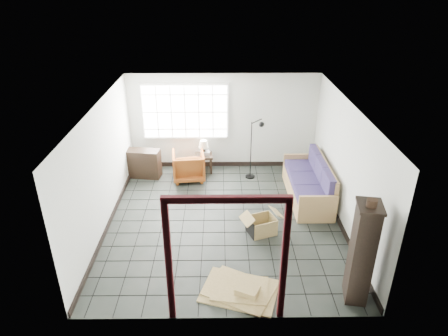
{
  "coord_description": "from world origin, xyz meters",
  "views": [
    {
      "loc": [
        -0.09,
        -7.34,
        4.92
      ],
      "look_at": [
        -0.0,
        0.3,
        1.14
      ],
      "focal_mm": 32.0,
      "sensor_mm": 36.0,
      "label": 1
    }
  ],
  "objects_px": {
    "futon_sofa": "(310,185)",
    "tall_shelf": "(362,253)",
    "side_table": "(204,158)",
    "armchair": "(188,164)"
  },
  "relations": [
    {
      "from": "futon_sofa",
      "to": "tall_shelf",
      "type": "bearing_deg",
      "value": -88.69
    },
    {
      "from": "futon_sofa",
      "to": "armchair",
      "type": "bearing_deg",
      "value": 160.76
    },
    {
      "from": "armchair",
      "to": "tall_shelf",
      "type": "distance_m",
      "value": 5.3
    },
    {
      "from": "side_table",
      "to": "tall_shelf",
      "type": "relative_size",
      "value": 0.27
    },
    {
      "from": "armchair",
      "to": "side_table",
      "type": "height_order",
      "value": "armchair"
    },
    {
      "from": "futon_sofa",
      "to": "side_table",
      "type": "relative_size",
      "value": 4.5
    },
    {
      "from": "side_table",
      "to": "tall_shelf",
      "type": "xyz_separation_m",
      "value": [
        2.67,
        -4.71,
        0.51
      ]
    },
    {
      "from": "futon_sofa",
      "to": "armchair",
      "type": "distance_m",
      "value": 3.14
    },
    {
      "from": "futon_sofa",
      "to": "side_table",
      "type": "bearing_deg",
      "value": 150.64
    },
    {
      "from": "side_table",
      "to": "armchair",
      "type": "bearing_deg",
      "value": -133.29
    }
  ]
}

